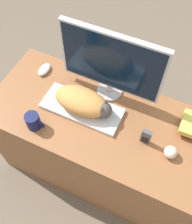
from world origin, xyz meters
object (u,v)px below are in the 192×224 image
at_px(cat, 84,102).
at_px(monitor, 111,64).
at_px(keyboard, 82,108).
at_px(computer_mouse, 44,69).
at_px(baseball, 171,152).
at_px(phone, 146,137).
at_px(coffee_mug, 34,121).

bearing_deg(cat, monitor, 67.34).
distance_m(keyboard, monitor, 0.31).
height_order(keyboard, computer_mouse, computer_mouse).
xyz_separation_m(baseball, phone, (-0.14, 0.02, 0.02)).
bearing_deg(monitor, keyboard, -116.65).
relative_size(keyboard, computer_mouse, 4.29).
bearing_deg(phone, cat, 173.89).
height_order(coffee_mug, phone, phone).
relative_size(keyboard, baseball, 6.82).
relative_size(keyboard, cat, 1.37).
xyz_separation_m(monitor, baseball, (0.45, -0.25, -0.21)).
bearing_deg(monitor, cat, -112.66).
relative_size(keyboard, phone, 4.50).
distance_m(coffee_mug, phone, 0.61).
distance_m(keyboard, computer_mouse, 0.39).
height_order(cat, computer_mouse, cat).
bearing_deg(computer_mouse, cat, -23.77).
distance_m(computer_mouse, coffee_mug, 0.40).
distance_m(monitor, baseball, 0.55).
bearing_deg(phone, monitor, 143.60).
distance_m(cat, monitor, 0.26).
bearing_deg(coffee_mug, computer_mouse, 113.62).
distance_m(cat, coffee_mug, 0.29).
distance_m(monitor, phone, 0.43).
xyz_separation_m(computer_mouse, coffee_mug, (0.16, -0.37, 0.03)).
xyz_separation_m(keyboard, computer_mouse, (-0.35, 0.16, 0.00)).
xyz_separation_m(cat, computer_mouse, (-0.37, 0.16, -0.07)).
height_order(keyboard, cat, cat).
distance_m(baseball, phone, 0.15).
bearing_deg(computer_mouse, phone, -15.12).
distance_m(keyboard, baseball, 0.54).
height_order(cat, monitor, monitor).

